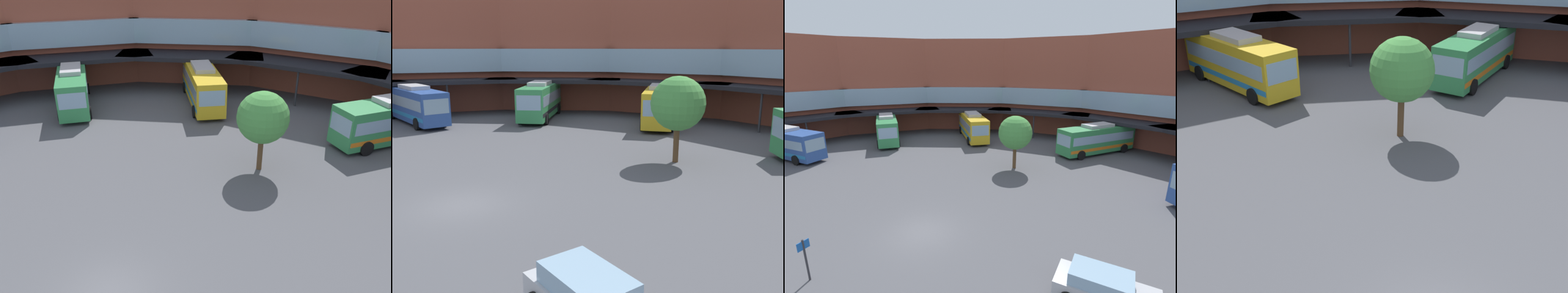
# 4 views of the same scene
# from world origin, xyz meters

# --- Properties ---
(ground_plane) EXTENTS (117.35, 117.35, 0.00)m
(ground_plane) POSITION_xyz_m (0.00, 0.00, 0.00)
(ground_plane) COLOR #515156
(station_building) EXTENTS (74.80, 40.33, 14.42)m
(station_building) POSITION_xyz_m (0.00, 21.01, 6.95)
(station_building) COLOR #9E4C38
(station_building) RESTS_ON ground
(bus_0) EXTENTS (6.81, 10.23, 3.81)m
(bus_0) POSITION_xyz_m (-3.26, 24.44, 1.93)
(bus_0) COLOR gold
(bus_0) RESTS_ON ground
(bus_2) EXTENTS (7.61, 9.84, 3.83)m
(bus_2) POSITION_xyz_m (-14.56, 19.91, 1.94)
(bus_2) COLOR #338C4C
(bus_2) RESTS_ON ground
(bus_4) EXTENTS (11.56, 4.72, 3.69)m
(bus_4) POSITION_xyz_m (-22.28, 10.58, 1.87)
(bus_4) COLOR #2D519E
(bus_4) RESTS_ON ground
(plaza_tree) EXTENTS (3.45, 3.45, 5.54)m
(plaza_tree) POSITION_xyz_m (4.25, 13.32, 3.79)
(plaza_tree) COLOR brown
(plaza_tree) RESTS_ON ground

